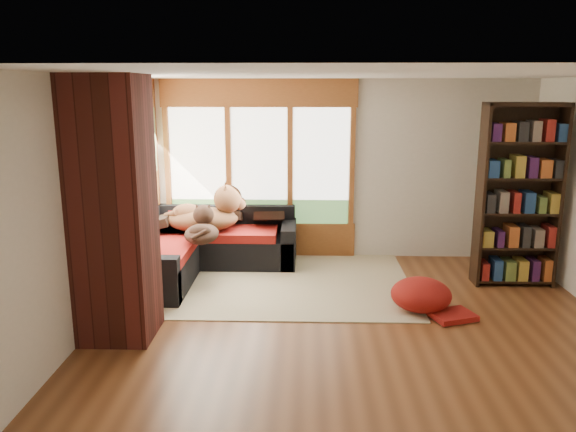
% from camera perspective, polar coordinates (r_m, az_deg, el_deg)
% --- Properties ---
extents(floor, '(5.50, 5.50, 0.00)m').
position_cam_1_polar(floor, '(6.18, 6.66, -10.75)').
color(floor, brown).
rests_on(floor, ground).
extents(ceiling, '(5.50, 5.50, 0.00)m').
position_cam_1_polar(ceiling, '(5.67, 7.37, 14.11)').
color(ceiling, white).
extents(wall_back, '(5.50, 0.04, 2.60)m').
position_cam_1_polar(wall_back, '(8.24, 5.46, 4.67)').
color(wall_back, silver).
rests_on(wall_back, ground).
extents(wall_front, '(5.50, 0.04, 2.60)m').
position_cam_1_polar(wall_front, '(3.39, 10.76, -7.49)').
color(wall_front, silver).
rests_on(wall_front, ground).
extents(wall_left, '(0.04, 5.00, 2.60)m').
position_cam_1_polar(wall_left, '(6.17, -19.34, 1.24)').
color(wall_left, silver).
rests_on(wall_left, ground).
extents(windows_back, '(2.82, 0.10, 1.90)m').
position_cam_1_polar(windows_back, '(8.22, -2.93, 5.04)').
color(windows_back, brown).
rests_on(windows_back, wall_back).
extents(windows_left, '(0.10, 2.62, 1.90)m').
position_cam_1_polar(windows_left, '(7.27, -15.81, 3.54)').
color(windows_left, brown).
rests_on(windows_left, wall_left).
extents(roller_blind, '(0.03, 0.72, 0.90)m').
position_cam_1_polar(roller_blind, '(8.00, -14.01, 7.35)').
color(roller_blind, '#7A8953').
rests_on(roller_blind, wall_left).
extents(brick_chimney, '(0.70, 0.70, 2.60)m').
position_cam_1_polar(brick_chimney, '(5.73, -17.31, 0.53)').
color(brick_chimney, '#471914').
rests_on(brick_chimney, ground).
extents(sectional_sofa, '(2.20, 2.20, 0.80)m').
position_cam_1_polar(sectional_sofa, '(7.78, -8.86, -3.43)').
color(sectional_sofa, black).
rests_on(sectional_sofa, ground).
extents(area_rug, '(3.63, 2.78, 0.01)m').
position_cam_1_polar(area_rug, '(7.46, -1.86, -6.41)').
color(area_rug, silver).
rests_on(area_rug, ground).
extents(bookshelf, '(0.99, 0.33, 2.30)m').
position_cam_1_polar(bookshelf, '(7.57, 22.40, 1.89)').
color(bookshelf, black).
rests_on(bookshelf, ground).
extents(pouf, '(0.85, 0.85, 0.37)m').
position_cam_1_polar(pouf, '(6.58, 13.37, -7.67)').
color(pouf, '#9E1811').
rests_on(pouf, area_rug).
extents(dog_tan, '(1.10, 0.76, 0.56)m').
position_cam_1_polar(dog_tan, '(7.81, -8.08, 0.58)').
color(dog_tan, brown).
rests_on(dog_tan, sectional_sofa).
extents(dog_brindle, '(0.47, 0.73, 0.39)m').
position_cam_1_polar(dog_brindle, '(7.31, -8.73, -1.02)').
color(dog_brindle, black).
rests_on(dog_brindle, sectional_sofa).
extents(throw_pillows, '(1.98, 1.68, 0.45)m').
position_cam_1_polar(throw_pillows, '(7.80, -8.50, 0.11)').
color(throw_pillows, black).
rests_on(throw_pillows, sectional_sofa).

